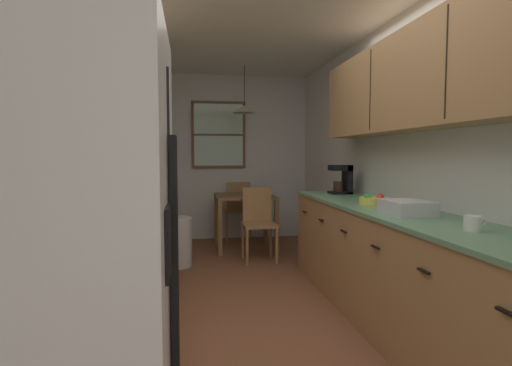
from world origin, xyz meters
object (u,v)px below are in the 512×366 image
object	(u,v)px
dining_chair_near	(258,220)
dining_chair_far	(237,207)
storage_canister	(117,207)
mug_by_coffeemaker	(473,223)
stove_range	(99,321)
dining_table	(245,204)
coffee_maker	(343,179)
refrigerator	(62,288)
dish_rack	(407,208)
fruit_bowl	(374,200)
microwave_over_range	(68,84)
trash_bin	(177,242)

from	to	relation	value
dining_chair_near	dining_chair_far	xyz separation A→B (m)	(-0.12, 1.27, 0.00)
dining_chair_near	storage_canister	bearing A→B (deg)	-120.08
dining_chair_far	mug_by_coffeemaker	distance (m)	4.36
stove_range	dining_table	xyz separation A→B (m)	(1.21, 3.48, 0.16)
coffee_maker	stove_range	bearing A→B (deg)	-136.02
mug_by_coffeemaker	refrigerator	bearing A→B (deg)	-163.90
refrigerator	dining_chair_far	bearing A→B (deg)	76.76
stove_range	dining_chair_far	distance (m)	4.28
storage_canister	dish_rack	bearing A→B (deg)	-3.59
refrigerator	fruit_bowl	size ratio (longest dim) A/B	7.30
microwave_over_range	dining_chair_far	distance (m)	4.47
storage_canister	mug_by_coffeemaker	bearing A→B (deg)	-20.37
dining_table	dining_chair_far	world-z (taller)	dining_chair_far
trash_bin	storage_canister	size ratio (longest dim) A/B	3.61
microwave_over_range	coffee_maker	size ratio (longest dim) A/B	1.87
dish_rack	mug_by_coffeemaker	bearing A→B (deg)	-86.70
storage_canister	coffee_maker	xyz separation A→B (m)	(2.09, 1.41, 0.08)
microwave_over_range	dining_chair_near	xyz separation A→B (m)	(1.42, 2.85, -1.16)
refrigerator	dining_chair_near	distance (m)	3.79
dining_table	dining_chair_near	world-z (taller)	dining_chair_near
dining_chair_far	coffee_maker	distance (m)	2.36
microwave_over_range	stove_range	bearing A→B (deg)	-0.03
stove_range	dish_rack	bearing A→B (deg)	13.56
dining_table	dish_rack	size ratio (longest dim) A/B	2.51
refrigerator	storage_canister	size ratio (longest dim) A/B	10.81
coffee_maker	trash_bin	bearing A→B (deg)	159.21
stove_range	dining_chair_far	world-z (taller)	stove_range
dining_chair_near	trash_bin	bearing A→B (deg)	-170.70
dining_chair_near	coffee_maker	size ratio (longest dim) A/B	2.91
dining_table	trash_bin	size ratio (longest dim) A/B	1.46
refrigerator	dining_table	bearing A→B (deg)	74.44
refrigerator	mug_by_coffeemaker	distance (m)	2.02
coffee_maker	dining_chair_near	bearing A→B (deg)	132.70
mug_by_coffeemaker	fruit_bowl	world-z (taller)	fruit_bowl
dining_chair_far	mug_by_coffeemaker	xyz separation A→B (m)	(0.80, -4.26, 0.44)
microwave_over_range	dining_chair_near	distance (m)	3.39
storage_canister	dish_rack	xyz separation A→B (m)	(1.95, -0.12, -0.03)
refrigerator	microwave_over_range	xyz separation A→B (m)	(-0.16, 0.71, 0.79)
refrigerator	mug_by_coffeemaker	bearing A→B (deg)	16.10
microwave_over_range	fruit_bowl	world-z (taller)	microwave_over_range
stove_range	microwave_over_range	xyz separation A→B (m)	(-0.11, 0.00, 1.19)
refrigerator	mug_by_coffeemaker	size ratio (longest dim) A/B	13.79
refrigerator	dining_chair_near	bearing A→B (deg)	70.52
storage_canister	dish_rack	world-z (taller)	storage_canister
dining_chair_far	dish_rack	bearing A→B (deg)	-78.14
fruit_bowl	dish_rack	size ratio (longest dim) A/B	0.70
dining_chair_far	fruit_bowl	bearing A→B (deg)	-75.16
storage_canister	microwave_over_range	bearing A→B (deg)	-100.34
stove_range	coffee_maker	xyz separation A→B (m)	(2.08, 2.01, 0.59)
microwave_over_range	storage_canister	xyz separation A→B (m)	(0.11, 0.59, -0.68)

